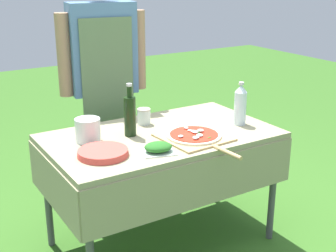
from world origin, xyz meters
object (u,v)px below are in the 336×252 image
Objects in this scene: prep_table at (161,146)px; mixing_tub at (88,130)px; herb_container at (158,148)px; sauce_jar at (143,117)px; water_bottle at (240,105)px; pizza_on_peel at (195,137)px; plate_stack at (103,153)px; person_cook at (104,72)px; oil_bottle at (130,115)px.

prep_table is 9.51× the size of mixing_tub.
herb_container is 2.09× the size of sauce_jar.
mixing_tub is 0.44m from sauce_jar.
sauce_jar is at bearing 13.91° from mixing_tub.
prep_table is at bearing 168.06° from water_bottle.
pizza_on_peel is 2.14× the size of plate_stack.
plate_stack is at bearing 171.65° from pizza_on_peel.
mixing_tub is at bearing -166.09° from sauce_jar.
sauce_jar is at bearing 38.64° from plate_stack.
person_cook is 0.76m from mixing_tub.
mixing_tub reaches higher than plate_stack.
plate_stack is at bearing -94.42° from mixing_tub.
water_bottle is 1.30× the size of herb_container.
mixing_tub is (-0.26, 0.37, 0.04)m from herb_container.
plate_stack is at bearing -162.78° from prep_table.
oil_bottle is 1.15× the size of water_bottle.
water_bottle is (0.56, -0.85, -0.12)m from person_cook.
sauce_jar reaches higher than pizza_on_peel.
oil_bottle is at bearing 165.49° from water_bottle.
plate_stack is at bearing -142.69° from oil_bottle.
person_cook is (-0.04, 0.74, 0.34)m from prep_table.
person_cook is 6.13× the size of water_bottle.
mixing_tub is at bearing 170.78° from oil_bottle.
pizza_on_peel reaches higher than plate_stack.
herb_container is (-0.29, -0.07, 0.01)m from pizza_on_peel.
prep_table is at bearing -89.05° from sauce_jar.
mixing_tub is (-0.43, 0.11, 0.15)m from prep_table.
prep_table is 5.03× the size of water_bottle.
oil_bottle is 0.34m from herb_container.
prep_table is 0.24m from pizza_on_peel.
person_cook reaches higher than water_bottle.
oil_bottle is at bearing 158.14° from prep_table.
herb_container is (-0.17, -0.25, 0.11)m from prep_table.
pizza_on_peel is at bearing -4.47° from plate_stack.
pizza_on_peel is (0.12, -0.18, 0.10)m from prep_table.
pizza_on_peel is at bearing -169.71° from water_bottle.
oil_bottle reaches higher than herb_container.
person_cook is 1.02m from herb_container.
herb_container is 0.50m from sauce_jar.
water_bottle is at bearing 11.64° from herb_container.
water_bottle reaches higher than prep_table.
person_cook is at bearing 96.16° from pizza_on_peel.
oil_bottle is 3.12× the size of sauce_jar.
pizza_on_peel is 0.42m from sauce_jar.
prep_table is 0.33m from herb_container.
mixing_tub is (-0.25, 0.04, -0.06)m from oil_bottle.
prep_table is 0.47m from mixing_tub.
oil_bottle is (-0.30, 0.25, 0.11)m from pizza_on_peel.
prep_table is 6.53× the size of herb_container.
sauce_jar is (0.17, 0.47, 0.02)m from herb_container.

